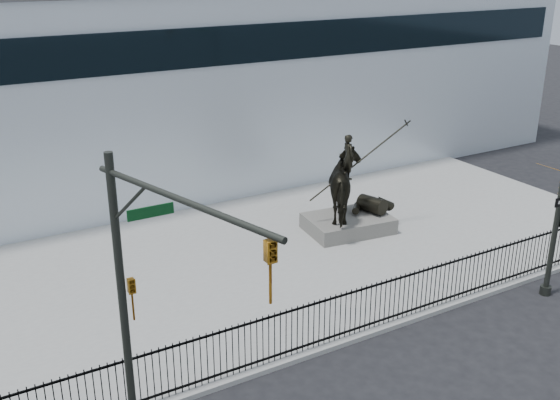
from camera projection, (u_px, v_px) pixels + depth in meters
ground at (382, 359)px, 18.21m from camera, size 120.00×120.00×0.00m
plaza at (261, 261)px, 23.84m from camera, size 30.00×12.00×0.15m
building at (136, 82)px, 32.77m from camera, size 44.00×14.00×9.00m
picket_fence at (356, 311)px, 18.90m from camera, size 22.10×0.10×1.50m
statue_plinth at (348, 223)px, 26.13m from camera, size 3.51×2.62×0.61m
equestrian_statue at (351, 186)px, 25.59m from camera, size 4.16×2.83×3.55m
traffic_signal_left at (146, 303)px, 13.10m from camera, size 1.52×4.84×7.00m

